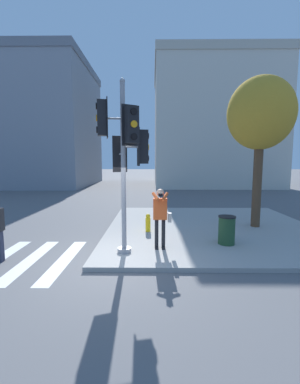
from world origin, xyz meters
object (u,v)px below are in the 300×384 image
traffic_signal_pole (124,147)px  street_tree (261,115)px  trash_bin (227,230)px  fire_hydrant (148,223)px  person_photographer (161,213)px

traffic_signal_pole → street_tree: (4.81, 2.92, 1.35)m
traffic_signal_pole → trash_bin: 4.00m
street_tree → trash_bin: size_ratio=6.47×
traffic_signal_pole → street_tree: street_tree is taller
street_tree → fire_hydrant: street_tree is taller
traffic_signal_pole → street_tree: 5.78m
traffic_signal_pole → fire_hydrant: traffic_signal_pole is taller
street_tree → fire_hydrant: bearing=-169.3°
person_photographer → street_tree: size_ratio=0.31×
traffic_signal_pole → fire_hydrant: (0.61, 2.13, -2.59)m
person_photographer → trash_bin: bearing=11.1°
traffic_signal_pole → trash_bin: (3.06, 0.74, -2.47)m
person_photographer → fire_hydrant: bearing=102.6°
traffic_signal_pole → person_photographer: 2.14m
person_photographer → fire_hydrant: size_ratio=2.69×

